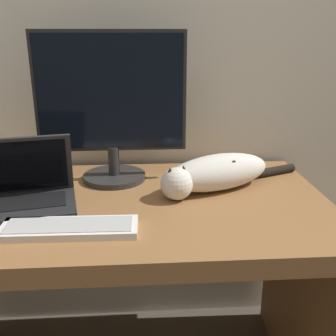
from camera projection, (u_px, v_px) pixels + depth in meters
wall_back at (120, 27)px, 1.51m from camera, size 6.40×0.06×2.60m
desk at (122, 247)px, 1.33m from camera, size 1.36×0.75×0.76m
monitor at (111, 107)px, 1.38m from camera, size 0.53×0.23×0.53m
laptop at (20, 194)px, 1.21m from camera, size 0.36×0.28×0.22m
external_keyboard at (69, 228)px, 1.07m from camera, size 0.37×0.12×0.02m
cat at (215, 172)px, 1.34m from camera, size 0.54×0.32×0.12m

